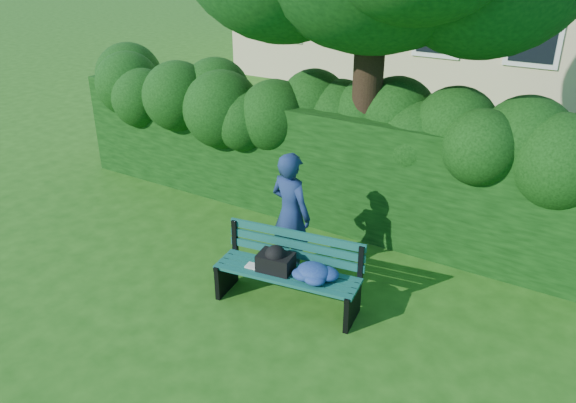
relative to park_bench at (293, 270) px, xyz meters
The scene contains 4 objects.
ground 0.76m from the park_bench, 161.91° to the left, with size 80.00×80.00×0.00m, color #1F5312.
hedge 2.48m from the park_bench, 103.03° to the left, with size 10.00×1.00×1.80m.
park_bench is the anchor object (origin of this frame).
man_reading 0.87m from the park_bench, 123.39° to the left, with size 0.62×0.40×1.69m, color navy.
Camera 1 is at (3.53, -5.06, 4.07)m, focal length 35.00 mm.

